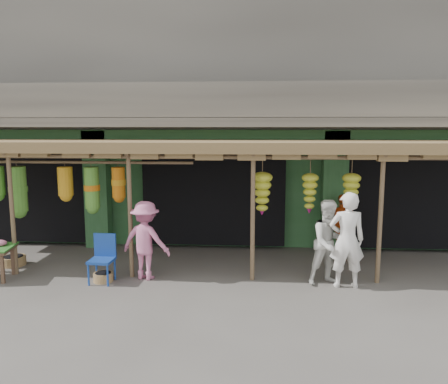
# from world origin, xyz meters

# --- Properties ---
(ground) EXTENTS (80.00, 80.00, 0.00)m
(ground) POSITION_xyz_m (0.00, 0.00, 0.00)
(ground) COLOR #514C47
(ground) RESTS_ON ground
(building) EXTENTS (16.40, 6.80, 7.00)m
(building) POSITION_xyz_m (-0.00, 4.87, 3.37)
(building) COLOR gray
(building) RESTS_ON ground
(awning) EXTENTS (14.00, 2.70, 2.79)m
(awning) POSITION_xyz_m (-0.17, 0.79, 2.57)
(awning) COLOR brown
(awning) RESTS_ON ground
(blue_chair) EXTENTS (0.47, 0.49, 0.96)m
(blue_chair) POSITION_xyz_m (-2.00, -0.49, 0.53)
(blue_chair) COLOR #173D96
(blue_chair) RESTS_ON ground
(basket_mid) EXTENTS (0.55, 0.55, 0.20)m
(basket_mid) POSITION_xyz_m (-4.38, 0.36, 0.10)
(basket_mid) COLOR olive
(basket_mid) RESTS_ON ground
(basket_right) EXTENTS (0.40, 0.40, 0.18)m
(basket_right) POSITION_xyz_m (-2.00, -0.52, 0.09)
(basket_right) COLOR #AA754F
(basket_right) RESTS_ON ground
(person_front) EXTENTS (0.71, 0.49, 1.87)m
(person_front) POSITION_xyz_m (2.81, -0.48, 0.94)
(person_front) COLOR white
(person_front) RESTS_ON ground
(person_right) EXTENTS (0.99, 0.88, 1.69)m
(person_right) POSITION_xyz_m (2.51, -0.34, 0.85)
(person_right) COLOR silver
(person_right) RESTS_ON ground
(person_vendor) EXTENTS (0.96, 0.61, 1.52)m
(person_vendor) POSITION_xyz_m (3.15, 1.59, 0.76)
(person_vendor) COLOR #E55515
(person_vendor) RESTS_ON ground
(person_shopper) EXTENTS (1.16, 0.84, 1.61)m
(person_shopper) POSITION_xyz_m (-1.17, -0.27, 0.80)
(person_shopper) COLOR pink
(person_shopper) RESTS_ON ground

